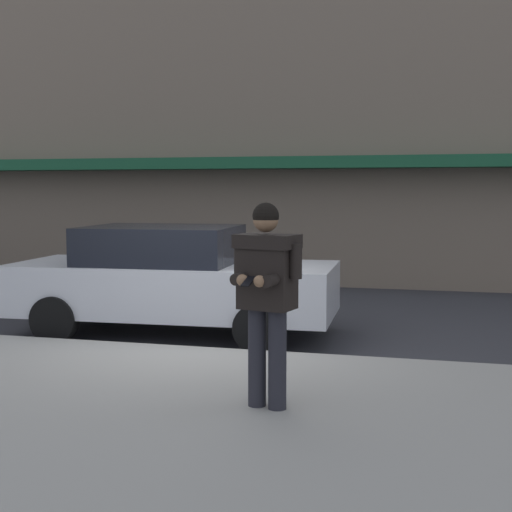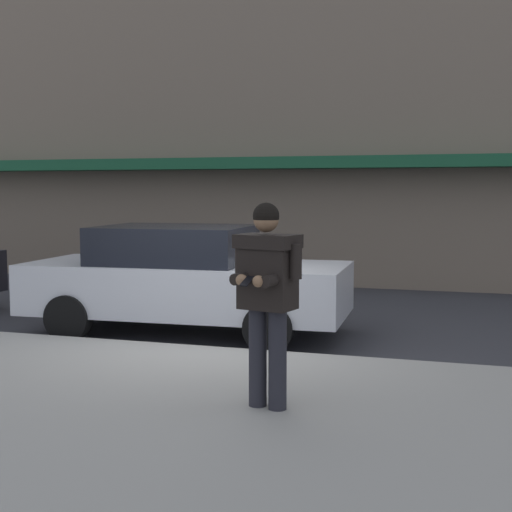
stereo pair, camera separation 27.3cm
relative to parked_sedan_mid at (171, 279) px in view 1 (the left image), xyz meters
The scene contains 6 objects.
ground_plane 1.51m from the parked_sedan_mid, 52.78° to the right, with size 80.00×80.00×0.00m, color #333338.
sidewalk 4.32m from the parked_sedan_mid, 65.36° to the right, with size 32.00×5.30×0.14m, color #99968E.
curb_paint_line 2.17m from the parked_sedan_mid, 28.65° to the right, with size 28.00×0.12×0.01m, color silver.
storefront_facade 9.37m from the parked_sedan_mid, 76.64° to the left, with size 28.00×4.70×12.34m.
parked_sedan_mid is the anchor object (origin of this frame).
man_texting_on_phone 4.06m from the parked_sedan_mid, 56.91° to the right, with size 0.64×0.63×1.81m.
Camera 1 is at (2.88, -8.32, 2.06)m, focal length 50.00 mm.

